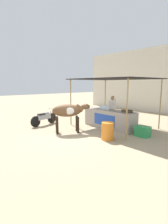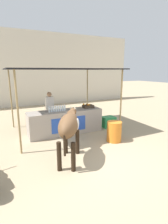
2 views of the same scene
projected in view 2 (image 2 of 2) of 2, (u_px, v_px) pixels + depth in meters
The scene contains 10 objects.
ground_plane at pixel (91, 155), 5.36m from camera, with size 60.00×60.00×0.00m, color tan.
building_wall_far at pixel (32, 69), 12.61m from camera, with size 16.00×0.50×5.23m, color beige.
stall_counter at pixel (66, 122), 7.17m from camera, with size 3.00×0.82×0.96m.
stall_awning at pixel (62, 71), 6.96m from camera, with size 4.20×3.20×2.61m.
water_bottle_row at pixel (57, 109), 6.84m from camera, with size 0.70×0.07×0.25m.
fruit_crate at pixel (88, 106), 7.54m from camera, with size 0.44×0.32×0.18m.
vendor_behind_counter at pixel (50, 110), 7.56m from camera, with size 0.34×0.22×1.65m.
cooler_box at pixel (108, 122), 8.01m from camera, with size 0.60×0.44×0.48m, color #268C4C.
water_barrel at pixel (114, 131), 6.35m from camera, with size 0.53×0.53×0.74m, color orange.
cow at pixel (69, 126), 4.84m from camera, with size 1.23×1.76×1.44m.
Camera 2 is at (-2.33, -4.32, 2.53)m, focal length 28.00 mm.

